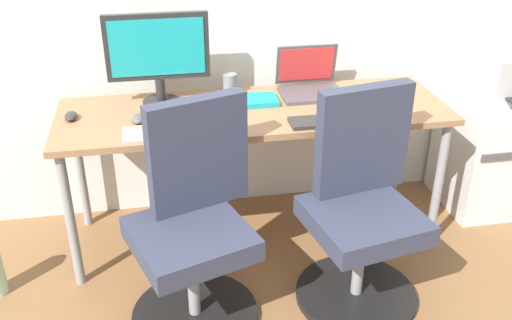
# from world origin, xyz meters

# --- Properties ---
(ground_plane) EXTENTS (5.28, 5.28, 0.00)m
(ground_plane) POSITION_xyz_m (0.00, 0.00, 0.00)
(ground_plane) COLOR brown
(desk) EXTENTS (1.84, 0.59, 0.71)m
(desk) POSITION_xyz_m (0.00, 0.00, 0.64)
(desk) COLOR #996B47
(desk) RESTS_ON ground
(office_chair_left) EXTENTS (0.56, 0.56, 0.94)m
(office_chair_left) POSITION_xyz_m (-0.34, -0.52, 0.42)
(office_chair_left) COLOR black
(office_chair_left) RESTS_ON ground
(office_chair_right) EXTENTS (0.54, 0.54, 0.94)m
(office_chair_right) POSITION_xyz_m (0.37, -0.51, 0.42)
(office_chair_right) COLOR black
(office_chair_right) RESTS_ON ground
(side_cabinet) EXTENTS (0.54, 0.49, 0.64)m
(side_cabinet) POSITION_xyz_m (1.38, 0.09, 0.32)
(side_cabinet) COLOR silver
(side_cabinet) RESTS_ON ground
(desktop_monitor) EXTENTS (0.48, 0.18, 0.43)m
(desktop_monitor) POSITION_xyz_m (-0.43, 0.16, 0.96)
(desktop_monitor) COLOR #262626
(desktop_monitor) RESTS_ON desk
(open_laptop) EXTENTS (0.31, 0.27, 0.22)m
(open_laptop) POSITION_xyz_m (0.31, 0.16, 0.76)
(open_laptop) COLOR #4C4C51
(open_laptop) RESTS_ON desk
(keyboard_by_monitor) EXTENTS (0.34, 0.12, 0.02)m
(keyboard_by_monitor) POSITION_xyz_m (-0.43, -0.20, 0.72)
(keyboard_by_monitor) COLOR silver
(keyboard_by_monitor) RESTS_ON desk
(keyboard_by_laptop) EXTENTS (0.34, 0.12, 0.02)m
(keyboard_by_laptop) POSITION_xyz_m (0.29, -0.22, 0.72)
(keyboard_by_laptop) COLOR #2D2D2D
(keyboard_by_laptop) RESTS_ON desk
(mouse_by_monitor) EXTENTS (0.06, 0.10, 0.03)m
(mouse_by_monitor) POSITION_xyz_m (-0.84, 0.03, 0.72)
(mouse_by_monitor) COLOR #2D2D2D
(mouse_by_monitor) RESTS_ON desk
(mouse_by_laptop) EXTENTS (0.06, 0.10, 0.03)m
(mouse_by_laptop) POSITION_xyz_m (-0.54, -0.06, 0.72)
(mouse_by_laptop) COLOR #515156
(mouse_by_laptop) RESTS_ON desk
(coffee_mug) EXTENTS (0.08, 0.08, 0.09)m
(coffee_mug) POSITION_xyz_m (0.55, -0.10, 0.75)
(coffee_mug) COLOR yellow
(coffee_mug) RESTS_ON desk
(pen_cup) EXTENTS (0.07, 0.07, 0.10)m
(pen_cup) POSITION_xyz_m (-0.09, 0.21, 0.76)
(pen_cup) COLOR slate
(pen_cup) RESTS_ON desk
(phone_near_monitor) EXTENTS (0.07, 0.14, 0.01)m
(phone_near_monitor) POSITION_xyz_m (0.73, 0.14, 0.71)
(phone_near_monitor) COLOR black
(phone_near_monitor) RESTS_ON desk
(notebook) EXTENTS (0.21, 0.15, 0.03)m
(notebook) POSITION_xyz_m (0.02, 0.07, 0.72)
(notebook) COLOR teal
(notebook) RESTS_ON desk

